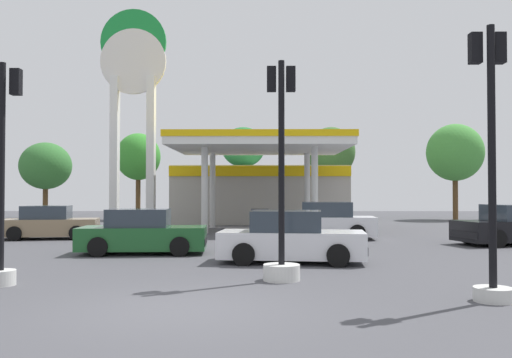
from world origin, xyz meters
name	(u,v)px	position (x,y,z in m)	size (l,w,h in m)	color
ground_plane	(176,309)	(0.00, 0.00, 0.00)	(90.00, 90.00, 0.00)	#47474C
gas_station	(260,188)	(1.38, 24.22, 2.18)	(10.68, 13.85, 4.75)	#ADA89E
station_pole_sign	(133,92)	(-5.20, 18.59, 7.13)	(3.41, 0.56, 11.48)	white
car_1	(142,233)	(-2.36, 8.10, 0.65)	(4.10, 2.03, 1.43)	black
car_2	(512,226)	(10.87, 11.14, 0.68)	(4.50, 2.76, 1.50)	black
car_3	(324,222)	(4.08, 13.54, 0.70)	(4.46, 2.25, 1.55)	black
car_4	(49,224)	(-7.46, 13.41, 0.63)	(4.11, 2.27, 1.39)	black
car_5	(291,239)	(2.28, 6.02, 0.66)	(4.21, 2.18, 1.45)	black
traffic_signal_0	(491,190)	(5.65, 0.73, 2.03)	(0.70, 0.71, 5.05)	silver
traffic_signal_1	(2,196)	(-4.10, 2.30, 1.90)	(0.65, 0.67, 4.76)	silver
traffic_signal_2	(281,215)	(1.90, 2.97, 1.47)	(0.83, 0.83, 4.95)	silver
tree_0	(46,166)	(-14.66, 30.85, 3.88)	(3.78, 3.78, 5.65)	brown
tree_1	(138,157)	(-7.19, 28.53, 4.40)	(3.10, 3.10, 6.08)	brown
tree_2	(243,148)	(0.19, 28.75, 5.08)	(3.08, 3.08, 6.52)	brown
tree_3	(331,152)	(6.70, 31.07, 4.91)	(3.59, 3.59, 6.80)	brown
tree_4	(455,153)	(15.17, 28.91, 4.72)	(3.94, 3.94, 6.76)	brown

